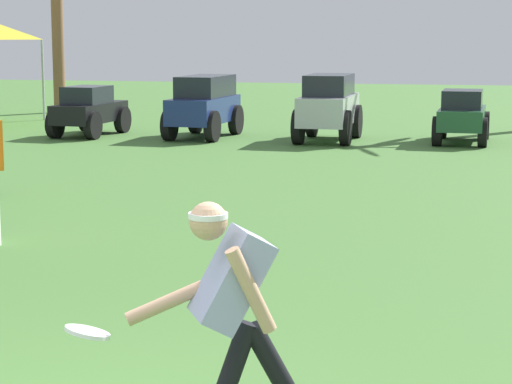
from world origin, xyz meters
name	(u,v)px	position (x,y,z in m)	size (l,w,h in m)	color
frisbee_thrower	(234,309)	(0.93, 0.89, 0.79)	(1.12, 0.57, 1.39)	black
frisbee_in_flight	(87,332)	(0.15, 0.68, 0.66)	(0.36, 0.36, 0.09)	white
parked_car_slot_a	(89,110)	(-6.30, 16.52, 0.56)	(1.23, 2.26, 1.10)	black
parked_car_slot_b	(204,104)	(-3.70, 16.74, 0.72)	(1.27, 2.45, 1.34)	navy
parked_car_slot_c	(329,106)	(-0.93, 16.59, 0.74)	(1.20, 2.37, 1.40)	#B7BABF
parked_car_slot_d	(462,116)	(1.83, 16.89, 0.56)	(1.14, 2.22, 1.10)	#235133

